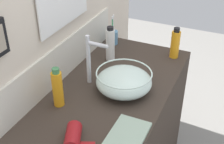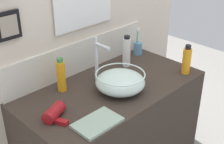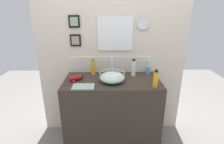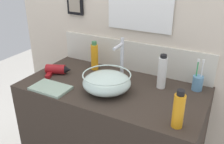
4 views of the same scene
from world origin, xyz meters
name	(u,v)px [view 4 (image 4 of 4)]	position (x,y,z in m)	size (l,w,h in m)	color
vanity_counter	(112,143)	(0.00, 0.00, 0.45)	(1.15, 0.60, 0.91)	#382D26
back_panel	(135,15)	(0.00, 0.33, 1.30)	(1.97, 0.10, 2.60)	beige
glass_bowl_sink	(106,82)	(0.00, -0.07, 0.97)	(0.29, 0.29, 0.12)	silver
faucet	(121,56)	(0.00, 0.12, 1.07)	(0.02, 0.13, 0.28)	silver
hair_drier	(57,70)	(-0.42, -0.02, 0.94)	(0.18, 0.18, 0.07)	maroon
toothbrush_cup	(198,83)	(0.48, 0.21, 0.96)	(0.06, 0.06, 0.20)	#598CB2
lotion_bottle	(162,72)	(0.27, 0.14, 1.01)	(0.05, 0.05, 0.22)	white
shampoo_bottle	(95,56)	(-0.24, 0.18, 1.01)	(0.05, 0.05, 0.21)	orange
spray_bottle	(179,110)	(0.47, -0.21, 1.00)	(0.05, 0.05, 0.20)	orange
hand_towel	(51,88)	(-0.32, -0.21, 0.91)	(0.24, 0.15, 0.02)	#99B29E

